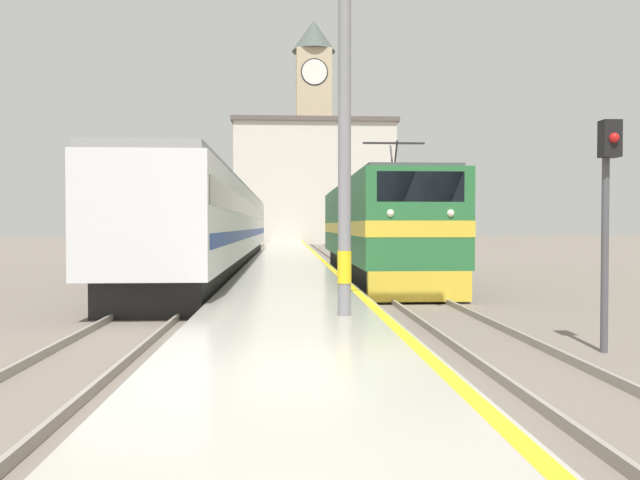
{
  "coord_description": "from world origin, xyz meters",
  "views": [
    {
      "loc": [
        -0.12,
        -7.13,
        2.09
      ],
      "look_at": [
        1.42,
        20.4,
        1.46
      ],
      "focal_mm": 35.0,
      "sensor_mm": 36.0,
      "label": 1
    }
  ],
  "objects_px": {
    "passenger_train": "(222,225)",
    "signal_post": "(608,197)",
    "catenary_mast": "(350,77)",
    "locomotive_train": "(376,229)",
    "clock_tower": "(314,124)"
  },
  "relations": [
    {
      "from": "locomotive_train",
      "to": "passenger_train",
      "type": "height_order",
      "value": "locomotive_train"
    },
    {
      "from": "catenary_mast",
      "to": "clock_tower",
      "type": "bearing_deg",
      "value": 87.89
    },
    {
      "from": "locomotive_train",
      "to": "signal_post",
      "type": "distance_m",
      "value": 14.5
    },
    {
      "from": "locomotive_train",
      "to": "passenger_train",
      "type": "relative_size",
      "value": 0.48
    },
    {
      "from": "locomotive_train",
      "to": "clock_tower",
      "type": "height_order",
      "value": "clock_tower"
    },
    {
      "from": "passenger_train",
      "to": "catenary_mast",
      "type": "relative_size",
      "value": 3.95
    },
    {
      "from": "passenger_train",
      "to": "catenary_mast",
      "type": "bearing_deg",
      "value": -77.32
    },
    {
      "from": "passenger_train",
      "to": "catenary_mast",
      "type": "distance_m",
      "value": 19.62
    },
    {
      "from": "passenger_train",
      "to": "signal_post",
      "type": "xyz_separation_m",
      "value": [
        8.33,
        -20.53,
        0.45
      ]
    },
    {
      "from": "locomotive_train",
      "to": "clock_tower",
      "type": "xyz_separation_m",
      "value": [
        0.42,
        62.16,
        14.23
      ]
    },
    {
      "from": "locomotive_train",
      "to": "clock_tower",
      "type": "distance_m",
      "value": 63.77
    },
    {
      "from": "passenger_train",
      "to": "signal_post",
      "type": "height_order",
      "value": "passenger_train"
    },
    {
      "from": "passenger_train",
      "to": "clock_tower",
      "type": "distance_m",
      "value": 58.19
    },
    {
      "from": "passenger_train",
      "to": "clock_tower",
      "type": "xyz_separation_m",
      "value": [
        7.03,
        56.02,
        14.09
      ]
    },
    {
      "from": "locomotive_train",
      "to": "signal_post",
      "type": "relative_size",
      "value": 4.33
    }
  ]
}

